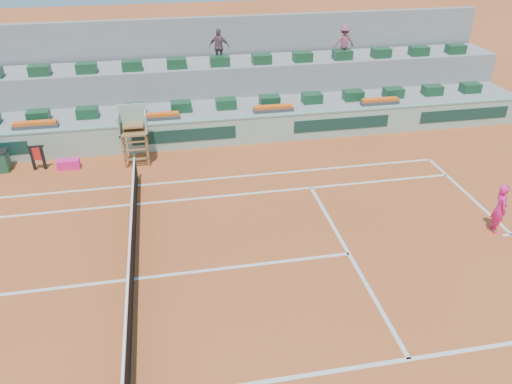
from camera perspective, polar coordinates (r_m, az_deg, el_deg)
ground at (r=14.74m, az=-13.82°, el=-9.66°), size 90.00×90.00×0.00m
seating_tier_lower at (r=23.77m, az=-13.38°, el=8.07°), size 36.00×4.00×1.20m
seating_tier_upper at (r=25.03m, az=-13.50°, el=10.90°), size 36.00×2.40×2.60m
stadium_back_wall at (r=26.30m, az=-13.67°, el=13.87°), size 36.00×0.40×4.40m
player_bag at (r=21.28m, az=-20.63°, el=3.00°), size 0.86×0.38×0.38m
spectator_mid at (r=24.20m, az=-4.23°, el=16.21°), size 1.03×0.64×1.63m
spectator_right at (r=25.46m, az=10.03°, el=16.55°), size 1.04×0.60×1.62m
court_lines at (r=14.73m, az=-13.82°, el=-9.64°), size 23.89×11.09×0.01m
tennis_net at (r=14.41m, az=-14.07°, el=-8.04°), size 0.10×11.97×1.10m
advertising_hoarding at (r=21.72m, az=-13.43°, el=6.03°), size 36.00×0.34×1.26m
umpire_chair at (r=20.45m, az=-13.84°, el=7.22°), size 1.10×0.90×2.40m
seat_row_lower at (r=22.64m, az=-13.66°, el=9.16°), size 32.90×0.60×0.44m
seat_row_upper at (r=24.01m, az=-13.97°, el=13.86°), size 32.90×0.60×0.44m
flower_planters at (r=22.07m, az=-17.58°, el=7.79°), size 26.80×0.36×0.28m
towel_rack at (r=21.47m, az=-23.73°, el=3.82°), size 0.64×0.11×1.03m
tennis_player at (r=17.60m, az=26.11°, el=-1.67°), size 0.53×0.90×2.28m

